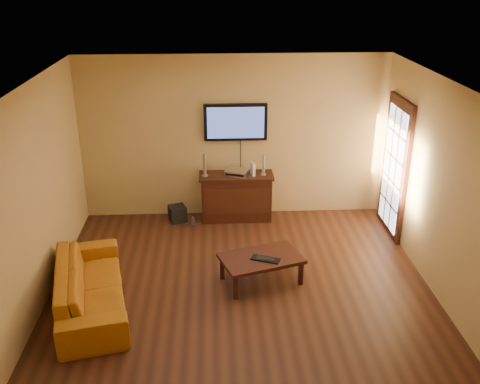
{
  "coord_description": "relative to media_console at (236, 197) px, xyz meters",
  "views": [
    {
      "loc": [
        -0.34,
        -5.9,
        3.95
      ],
      "look_at": [
        0.02,
        0.8,
        1.1
      ],
      "focal_mm": 40.0,
      "sensor_mm": 36.0,
      "label": 1
    }
  ],
  "objects": [
    {
      "name": "media_console",
      "position": [
        0.0,
        0.0,
        0.0
      ],
      "size": [
        1.22,
        0.46,
        0.79
      ],
      "color": "black",
      "rests_on": "ground"
    },
    {
      "name": "game_console",
      "position": [
        0.27,
        -0.02,
        0.49
      ],
      "size": [
        0.08,
        0.16,
        0.21
      ],
      "primitive_type": "cube",
      "rotation": [
        0.0,
        0.0,
        0.23
      ],
      "color": "white",
      "rests_on": "media_console"
    },
    {
      "name": "speaker_right",
      "position": [
        0.44,
        -0.03,
        0.54
      ],
      "size": [
        0.09,
        0.09,
        0.33
      ],
      "color": "silver",
      "rests_on": "media_console"
    },
    {
      "name": "speaker_left",
      "position": [
        -0.51,
        -0.03,
        0.56
      ],
      "size": [
        0.1,
        0.1,
        0.38
      ],
      "color": "silver",
      "rests_on": "media_console"
    },
    {
      "name": "keyboard",
      "position": [
        0.29,
        -2.06,
        -0.01
      ],
      "size": [
        0.4,
        0.27,
        0.02
      ],
      "color": "black",
      "rests_on": "coffee_table"
    },
    {
      "name": "ground_plane",
      "position": [
        -0.03,
        -2.26,
        -0.4
      ],
      "size": [
        5.0,
        5.0,
        0.0
      ],
      "primitive_type": "plane",
      "color": "#351A0E",
      "rests_on": "ground"
    },
    {
      "name": "sofa",
      "position": [
        -1.92,
        -2.45,
        -0.01
      ],
      "size": [
        1.01,
        2.07,
        0.78
      ],
      "primitive_type": "imported",
      "rotation": [
        0.0,
        0.0,
        1.79
      ],
      "color": "#B46914",
      "rests_on": "ground"
    },
    {
      "name": "bottle",
      "position": [
        -0.72,
        -0.29,
        -0.31
      ],
      "size": [
        0.06,
        0.06,
        0.19
      ],
      "color": "white",
      "rests_on": "ground"
    },
    {
      "name": "television",
      "position": [
        -0.0,
        0.19,
        1.22
      ],
      "size": [
        1.02,
        0.08,
        0.6
      ],
      "color": "black",
      "rests_on": "ground"
    },
    {
      "name": "room_walls",
      "position": [
        -0.03,
        -1.63,
        1.29
      ],
      "size": [
        5.0,
        5.0,
        5.0
      ],
      "color": "tan",
      "rests_on": "ground"
    },
    {
      "name": "subwoofer",
      "position": [
        -0.99,
        -0.05,
        -0.27
      ],
      "size": [
        0.33,
        0.33,
        0.26
      ],
      "primitive_type": "cube",
      "rotation": [
        0.0,
        0.0,
        0.33
      ],
      "color": "black",
      "rests_on": "ground"
    },
    {
      "name": "av_receiver",
      "position": [
        0.01,
        0.0,
        0.43
      ],
      "size": [
        0.43,
        0.37,
        0.08
      ],
      "primitive_type": "cube",
      "rotation": [
        0.0,
        0.0,
        -0.35
      ],
      "color": "silver",
      "rests_on": "media_console"
    },
    {
      "name": "coffee_table",
      "position": [
        0.24,
        -1.98,
        -0.07
      ],
      "size": [
        1.19,
        0.93,
        0.38
      ],
      "color": "black",
      "rests_on": "ground"
    },
    {
      "name": "french_door",
      "position": [
        2.43,
        -0.56,
        0.65
      ],
      "size": [
        0.07,
        1.02,
        2.22
      ],
      "color": "black",
      "rests_on": "ground"
    }
  ]
}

